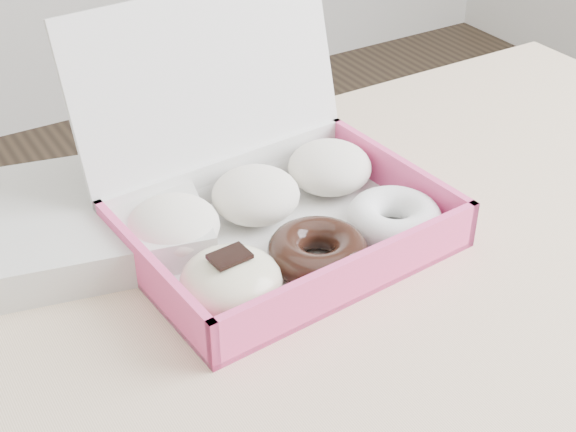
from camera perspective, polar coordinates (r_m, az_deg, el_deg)
table at (r=0.79m, az=6.39°, el=-11.26°), size 1.20×0.80×0.75m
donut_box at (r=0.81m, az=-1.13°, el=0.58°), size 0.33×0.30×0.22m
newspapers at (r=0.84m, az=-15.02°, el=-0.41°), size 0.29×0.25×0.04m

